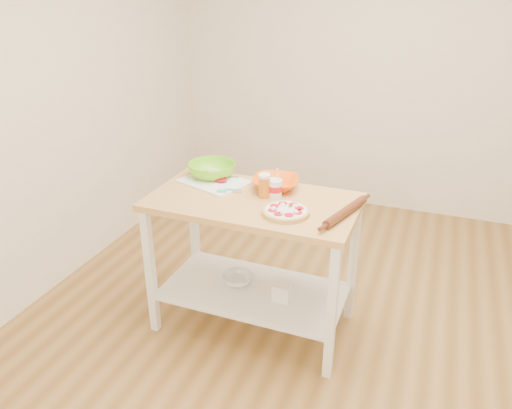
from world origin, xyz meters
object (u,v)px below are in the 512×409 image
at_px(yogurt_tub, 275,188).
at_px(shelf_bin, 282,291).
at_px(green_bowl, 212,170).
at_px(orange_bowl, 276,183).
at_px(prep_island, 253,236).
at_px(shelf_glass_bowl, 238,279).
at_px(pizza, 286,211).
at_px(knife, 213,175).
at_px(spatula, 228,190).
at_px(cutting_board, 215,181).
at_px(rolling_pin, 346,212).
at_px(beer_pint, 264,186).

bearing_deg(yogurt_tub, shelf_bin, -48.37).
bearing_deg(green_bowl, shelf_bin, -23.89).
distance_m(orange_bowl, green_bowl, 0.45).
bearing_deg(prep_island, shelf_glass_bowl, 165.13).
xyz_separation_m(pizza, yogurt_tub, (-0.14, 0.21, 0.04)).
distance_m(prep_island, shelf_bin, 0.39).
height_order(knife, shelf_bin, knife).
distance_m(orange_bowl, shelf_glass_bowl, 0.69).
distance_m(spatula, orange_bowl, 0.30).
xyz_separation_m(cutting_board, spatula, (0.15, -0.13, 0.01)).
relative_size(cutting_board, knife, 1.77).
xyz_separation_m(yogurt_tub, shelf_bin, (0.10, -0.11, -0.64)).
xyz_separation_m(knife, shelf_glass_bowl, (0.24, -0.19, -0.63)).
bearing_deg(cutting_board, spatula, -20.72).
xyz_separation_m(cutting_board, yogurt_tub, (0.43, -0.07, 0.05)).
relative_size(rolling_pin, shelf_bin, 3.85).
bearing_deg(cutting_board, knife, 140.05).
bearing_deg(rolling_pin, orange_bowl, 154.35).
bearing_deg(shelf_glass_bowl, orange_bowl, 40.73).
bearing_deg(knife, rolling_pin, -21.10).
relative_size(prep_island, rolling_pin, 2.99).
distance_m(prep_island, rolling_pin, 0.62).
height_order(pizza, orange_bowl, orange_bowl).
xyz_separation_m(spatula, knife, (-0.19, 0.20, 0.00)).
distance_m(spatula, green_bowl, 0.28).
bearing_deg(pizza, prep_island, 152.65).
bearing_deg(shelf_bin, beer_pint, 153.09).
relative_size(green_bowl, shelf_glass_bowl, 1.54).
relative_size(prep_island, shelf_bin, 11.49).
xyz_separation_m(knife, beer_pint, (0.42, -0.18, 0.06)).
relative_size(orange_bowl, green_bowl, 0.92).
bearing_deg(shelf_bin, knife, 156.03).
distance_m(pizza, orange_bowl, 0.37).
relative_size(spatula, knife, 0.54).
relative_size(prep_island, green_bowl, 4.04).
height_order(pizza, spatula, pizza).
height_order(beer_pint, shelf_glass_bowl, beer_pint).
height_order(spatula, beer_pint, beer_pint).
bearing_deg(green_bowl, yogurt_tub, -16.86).
xyz_separation_m(pizza, beer_pint, (-0.19, 0.18, 0.06)).
height_order(cutting_board, spatula, cutting_board).
bearing_deg(rolling_pin, spatula, 175.00).
bearing_deg(shelf_glass_bowl, green_bowl, 142.04).
relative_size(knife, yogurt_tub, 1.44).
bearing_deg(shelf_bin, orange_bowl, 120.21).
height_order(orange_bowl, shelf_bin, orange_bowl).
height_order(prep_island, green_bowl, green_bowl).
distance_m(green_bowl, rolling_pin, 0.97).
bearing_deg(yogurt_tub, pizza, -56.86).
height_order(green_bowl, yogurt_tub, yogurt_tub).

